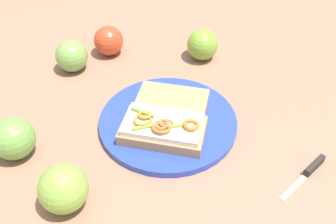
{
  "coord_description": "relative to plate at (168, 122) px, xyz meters",
  "views": [
    {
      "loc": [
        -0.52,
        -0.26,
        0.56
      ],
      "look_at": [
        0.0,
        0.0,
        0.03
      ],
      "focal_mm": 41.22,
      "sensor_mm": 36.0,
      "label": 1
    }
  ],
  "objects": [
    {
      "name": "ground_plane",
      "position": [
        0.0,
        0.0,
        -0.01
      ],
      "size": [
        2.0,
        2.0,
        0.0
      ],
      "primitive_type": "plane",
      "color": "#986B52",
      "rests_on": "ground"
    },
    {
      "name": "plate",
      "position": [
        0.0,
        0.0,
        0.0
      ],
      "size": [
        0.29,
        0.29,
        0.01
      ],
      "primitive_type": "cylinder",
      "color": "#2B44BD",
      "rests_on": "ground_plane"
    },
    {
      "name": "sandwich",
      "position": [
        -0.05,
        -0.01,
        0.03
      ],
      "size": [
        0.13,
        0.18,
        0.05
      ],
      "rotation": [
        0.0,
        0.0,
        1.82
      ],
      "color": "#AE8053",
      "rests_on": "plate"
    },
    {
      "name": "bread_slice_side",
      "position": [
        0.04,
        0.01,
        0.02
      ],
      "size": [
        0.11,
        0.16,
        0.02
      ],
      "primitive_type": "cube",
      "rotation": [
        0.0,
        0.0,
        1.82
      ],
      "color": "tan",
      "rests_on": "plate"
    },
    {
      "name": "apple_0",
      "position": [
        0.17,
        0.26,
        0.03
      ],
      "size": [
        0.08,
        0.08,
        0.08
      ],
      "primitive_type": "sphere",
      "rotation": [
        0.0,
        0.0,
        6.22
      ],
      "color": "#D04325",
      "rests_on": "ground_plane"
    },
    {
      "name": "apple_1",
      "position": [
        -0.2,
        0.22,
        0.03
      ],
      "size": [
        0.09,
        0.09,
        0.08
      ],
      "primitive_type": "sphere",
      "rotation": [
        0.0,
        0.0,
        1.52
      ],
      "color": "#6FA747",
      "rests_on": "ground_plane"
    },
    {
      "name": "apple_2",
      "position": [
        0.07,
        0.3,
        0.03
      ],
      "size": [
        0.1,
        0.1,
        0.08
      ],
      "primitive_type": "sphere",
      "rotation": [
        0.0,
        0.0,
        5.83
      ],
      "color": "#7AA84E",
      "rests_on": "ground_plane"
    },
    {
      "name": "apple_3",
      "position": [
        0.26,
        0.03,
        0.03
      ],
      "size": [
        0.11,
        0.11,
        0.08
      ],
      "primitive_type": "sphere",
      "rotation": [
        0.0,
        0.0,
        4.07
      ],
      "color": "#7BA633",
      "rests_on": "ground_plane"
    },
    {
      "name": "apple_4",
      "position": [
        -0.25,
        0.07,
        0.03
      ],
      "size": [
        0.11,
        0.11,
        0.08
      ],
      "primitive_type": "sphere",
      "rotation": [
        0.0,
        0.0,
        1.93
      ],
      "color": "#87B243",
      "rests_on": "ground_plane"
    },
    {
      "name": "knife",
      "position": [
        0.0,
        -0.29,
        -0.0
      ],
      "size": [
        0.13,
        0.06,
        0.02
      ],
      "rotation": [
        0.0,
        0.0,
        2.79
      ],
      "color": "silver",
      "rests_on": "ground_plane"
    }
  ]
}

